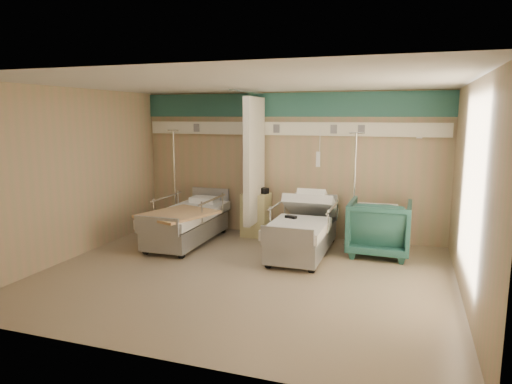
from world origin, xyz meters
TOP-DOWN VIEW (x-y plane):
  - ground at (0.00, 0.00)m, footprint 6.00×5.00m
  - room_walls at (-0.03, 0.25)m, footprint 6.04×5.04m
  - bed_right at (0.60, 1.30)m, footprint 1.00×2.16m
  - bed_left at (-1.60, 1.30)m, footprint 1.00×2.16m
  - bedside_cabinet at (-0.55, 2.20)m, footprint 0.50×0.48m
  - visitor_armchair at (1.83, 1.70)m, footprint 1.02×1.05m
  - waffle_blanket at (1.79, 1.68)m, footprint 0.71×0.63m
  - iv_stand_right at (1.34, 2.18)m, footprint 0.37×0.37m
  - iv_stand_left at (-2.27, 2.10)m, footprint 0.37×0.37m
  - call_remote at (0.40, 1.24)m, footprint 0.22×0.15m
  - tan_blanket at (-1.53, 0.84)m, footprint 1.30×1.46m
  - toiletry_bag at (-0.42, 2.24)m, footprint 0.24×0.20m
  - white_cup at (-0.72, 2.15)m, footprint 0.11×0.11m

SIDE VIEW (x-z plane):
  - ground at x=0.00m, z-range 0.00..0.00m
  - bed_right at x=0.60m, z-range 0.00..0.63m
  - bed_left at x=-1.60m, z-range 0.00..0.63m
  - iv_stand_right at x=1.34m, z-range -0.61..1.45m
  - iv_stand_left at x=-2.27m, z-range -0.61..1.45m
  - bedside_cabinet at x=-0.55m, z-range 0.00..0.85m
  - visitor_armchair at x=1.83m, z-range 0.00..0.95m
  - tan_blanket at x=-1.53m, z-range 0.63..0.67m
  - call_remote at x=0.40m, z-range 0.63..0.67m
  - toiletry_bag at x=-0.42m, z-range 0.85..0.96m
  - white_cup at x=-0.72m, z-range 0.85..0.99m
  - waffle_blanket at x=1.79m, z-range 0.95..1.02m
  - room_walls at x=-0.03m, z-range 0.45..3.27m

